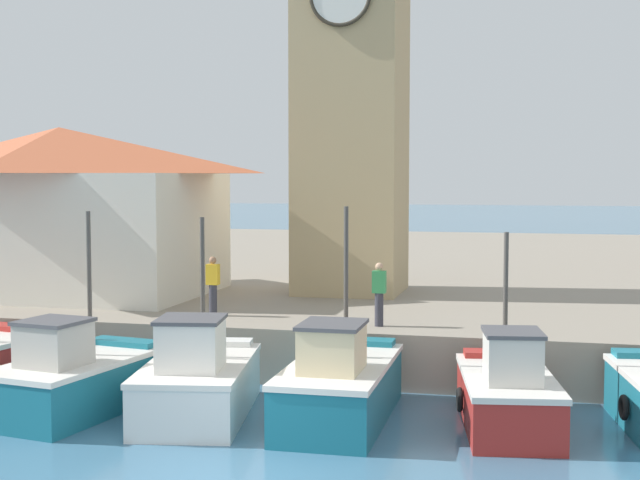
# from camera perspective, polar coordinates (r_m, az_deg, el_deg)

# --- Properties ---
(ground_plane) EXTENTS (300.00, 300.00, 0.00)m
(ground_plane) POSITION_cam_1_polar(r_m,az_deg,el_deg) (15.90, -6.75, -14.99)
(ground_plane) COLOR teal
(quay_wharf) EXTENTS (120.00, 40.00, 1.40)m
(quay_wharf) POSITION_cam_1_polar(r_m,az_deg,el_deg) (41.54, 6.27, -2.14)
(quay_wharf) COLOR gray
(quay_wharf) RESTS_ON ground
(fishing_boat_left_inner) EXTENTS (2.74, 4.42, 4.42)m
(fishing_boat_left_inner) POSITION_cam_1_polar(r_m,az_deg,el_deg) (20.45, -15.42, -8.57)
(fishing_boat_left_inner) COLOR #196B7F
(fishing_boat_left_inner) RESTS_ON ground
(fishing_boat_mid_left) EXTENTS (2.88, 4.70, 4.30)m
(fishing_boat_mid_left) POSITION_cam_1_polar(r_m,az_deg,el_deg) (19.67, -7.82, -8.93)
(fishing_boat_mid_left) COLOR silver
(fishing_boat_mid_left) RESTS_ON ground
(fishing_boat_center) EXTENTS (2.17, 4.84, 4.54)m
(fishing_boat_center) POSITION_cam_1_polar(r_m,az_deg,el_deg) (19.11, 1.27, -9.24)
(fishing_boat_center) COLOR #196B7F
(fishing_boat_center) RESTS_ON ground
(fishing_boat_mid_right) EXTENTS (2.45, 4.38, 4.02)m
(fishing_boat_mid_right) POSITION_cam_1_polar(r_m,az_deg,el_deg) (19.04, 11.91, -9.55)
(fishing_boat_mid_right) COLOR #AD2823
(fishing_boat_mid_right) RESTS_ON ground
(clock_tower) EXTENTS (3.83, 3.83, 15.40)m
(clock_tower) POSITION_cam_1_polar(r_m,az_deg,el_deg) (29.33, 2.03, 10.90)
(clock_tower) COLOR tan
(clock_tower) RESTS_ON quay_wharf
(warehouse_left) EXTENTS (9.85, 6.58, 5.37)m
(warehouse_left) POSITION_cam_1_polar(r_m,az_deg,el_deg) (30.09, -16.28, 1.94)
(warehouse_left) COLOR silver
(warehouse_left) RESTS_ON quay_wharf
(dock_worker_near_tower) EXTENTS (0.34, 0.22, 1.62)m
(dock_worker_near_tower) POSITION_cam_1_polar(r_m,az_deg,el_deg) (24.41, -6.87, -2.87)
(dock_worker_near_tower) COLOR #33333D
(dock_worker_near_tower) RESTS_ON quay_wharf
(dock_worker_along_quay) EXTENTS (0.34, 0.22, 1.62)m
(dock_worker_along_quay) POSITION_cam_1_polar(r_m,az_deg,el_deg) (22.59, 3.81, -3.41)
(dock_worker_along_quay) COLOR #33333D
(dock_worker_along_quay) RESTS_ON quay_wharf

